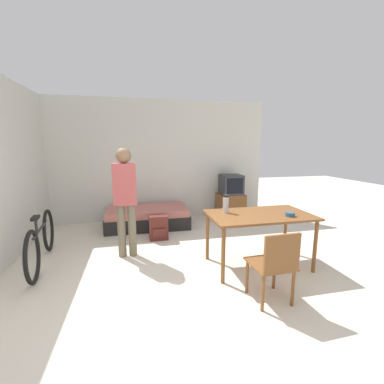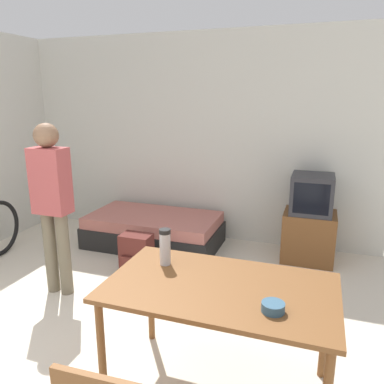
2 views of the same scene
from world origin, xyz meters
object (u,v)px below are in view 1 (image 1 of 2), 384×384
person_standing (125,195)px  backpack (159,228)px  thermos_flask (226,203)px  wooden_chair (275,263)px  dining_table (259,220)px  tv (231,198)px  bicycle (41,241)px  mate_bowl (290,214)px  daybed (148,217)px

person_standing → backpack: bearing=49.0°
thermos_flask → backpack: 1.61m
wooden_chair → dining_table: bearing=73.8°
tv → bicycle: size_ratio=0.59×
dining_table → bicycle: bearing=166.7°
backpack → tv: bearing=28.9°
bicycle → dining_table: bearing=-13.3°
tv → dining_table: bearing=-101.4°
person_standing → tv: bearing=34.7°
dining_table → backpack: 1.93m
dining_table → mate_bowl: bearing=-28.7°
thermos_flask → mate_bowl: 0.87m
wooden_chair → daybed: bearing=111.6°
daybed → tv: size_ratio=1.64×
mate_bowl → thermos_flask: bearing=155.5°
wooden_chair → bicycle: (-2.78, 1.59, -0.12)m
tv → wooden_chair: bearing=-102.7°
tv → mate_bowl: bearing=-92.8°
wooden_chair → mate_bowl: size_ratio=6.54×
person_standing → backpack: person_standing is taller
daybed → wooden_chair: 3.27m
daybed → mate_bowl: (1.80, -2.34, 0.59)m
wooden_chair → thermos_flask: thermos_flask is taller
dining_table → thermos_flask: bearing=159.0°
person_standing → mate_bowl: (2.18, -0.92, -0.18)m
bicycle → tv: bearing=24.7°
wooden_chair → bicycle: wooden_chair is taller
wooden_chair → backpack: size_ratio=1.87×
dining_table → person_standing: 1.99m
tv → wooden_chair: (-0.72, -3.20, -0.01)m
daybed → person_standing: (-0.38, -1.42, 0.77)m
dining_table → thermos_flask: (-0.44, 0.17, 0.22)m
tv → bicycle: tv is taller
wooden_chair → person_standing: size_ratio=0.50×
person_standing → thermos_flask: bearing=-22.1°
daybed → mate_bowl: bearing=-52.5°
bicycle → mate_bowl: bearing=-15.0°
daybed → dining_table: dining_table is taller
bicycle → person_standing: 1.35m
dining_table → bicycle: bicycle is taller
mate_bowl → wooden_chair: bearing=-131.2°
wooden_chair → mate_bowl: wooden_chair is taller
dining_table → bicycle: size_ratio=0.81×
dining_table → mate_bowl: mate_bowl is taller
dining_table → thermos_flask: 0.52m
backpack → wooden_chair: bearing=-65.0°
thermos_flask → mate_bowl: thermos_flask is taller
wooden_chair → person_standing: (-1.58, 1.61, 0.50)m
dining_table → person_standing: size_ratio=0.85×
bicycle → person_standing: person_standing is taller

